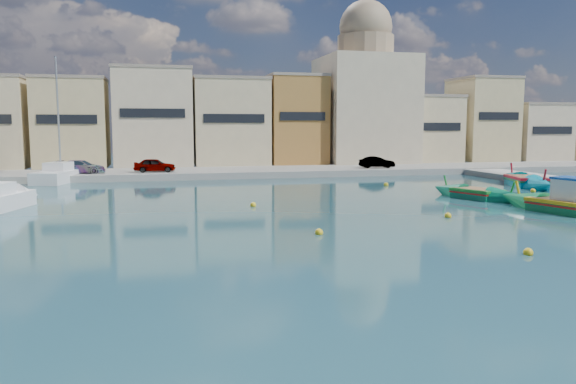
{
  "coord_description": "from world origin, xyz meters",
  "views": [
    {
      "loc": [
        -13.69,
        -21.83,
        4.78
      ],
      "look_at": [
        -7.13,
        6.0,
        1.4
      ],
      "focal_mm": 35.0,
      "sensor_mm": 36.0,
      "label": 1
    }
  ],
  "objects_px": {
    "luzzu_blue_cabin": "(564,206)",
    "luzzu_cyan_mid": "(526,182)",
    "church_block": "(365,94)",
    "luzzu_green": "(477,195)",
    "yacht_midnorth": "(10,200)",
    "yacht_north": "(68,175)"
  },
  "relations": [
    {
      "from": "luzzu_green",
      "to": "yacht_north",
      "type": "xyz_separation_m",
      "value": [
        -28.12,
        19.68,
        0.2
      ]
    },
    {
      "from": "luzzu_blue_cabin",
      "to": "luzzu_cyan_mid",
      "type": "xyz_separation_m",
      "value": [
        6.8,
        12.55,
        -0.07
      ]
    },
    {
      "from": "luzzu_blue_cabin",
      "to": "luzzu_cyan_mid",
      "type": "height_order",
      "value": "luzzu_blue_cabin"
    },
    {
      "from": "luzzu_green",
      "to": "church_block",
      "type": "bearing_deg",
      "value": 83.77
    },
    {
      "from": "church_block",
      "to": "yacht_north",
      "type": "xyz_separation_m",
      "value": [
        -31.29,
        -9.32,
        -7.96
      ]
    },
    {
      "from": "church_block",
      "to": "luzzu_cyan_mid",
      "type": "bearing_deg",
      "value": -77.71
    },
    {
      "from": "luzzu_cyan_mid",
      "to": "luzzu_green",
      "type": "xyz_separation_m",
      "value": [
        -8.16,
        -6.05,
        -0.05
      ]
    },
    {
      "from": "luzzu_cyan_mid",
      "to": "luzzu_green",
      "type": "bearing_deg",
      "value": -143.46
    },
    {
      "from": "luzzu_blue_cabin",
      "to": "church_block",
      "type": "bearing_deg",
      "value": 87.1
    },
    {
      "from": "yacht_midnorth",
      "to": "luzzu_cyan_mid",
      "type": "bearing_deg",
      "value": 4.4
    },
    {
      "from": "church_block",
      "to": "yacht_midnorth",
      "type": "height_order",
      "value": "church_block"
    },
    {
      "from": "luzzu_cyan_mid",
      "to": "yacht_north",
      "type": "xyz_separation_m",
      "value": [
        -36.29,
        13.63,
        0.15
      ]
    },
    {
      "from": "yacht_midnorth",
      "to": "yacht_north",
      "type": "bearing_deg",
      "value": 86.76
    },
    {
      "from": "luzzu_blue_cabin",
      "to": "luzzu_green",
      "type": "distance_m",
      "value": 6.64
    },
    {
      "from": "church_block",
      "to": "luzzu_cyan_mid",
      "type": "distance_m",
      "value": 24.85
    },
    {
      "from": "luzzu_blue_cabin",
      "to": "yacht_north",
      "type": "relative_size",
      "value": 0.78
    },
    {
      "from": "church_block",
      "to": "luzzu_green",
      "type": "xyz_separation_m",
      "value": [
        -3.16,
        -29.0,
        -8.16
      ]
    },
    {
      "from": "luzzu_cyan_mid",
      "to": "luzzu_blue_cabin",
      "type": "bearing_deg",
      "value": -118.44
    },
    {
      "from": "church_block",
      "to": "luzzu_green",
      "type": "distance_m",
      "value": 30.29
    },
    {
      "from": "church_block",
      "to": "luzzu_green",
      "type": "height_order",
      "value": "church_block"
    },
    {
      "from": "yacht_north",
      "to": "luzzu_cyan_mid",
      "type": "bearing_deg",
      "value": -20.59
    },
    {
      "from": "luzzu_blue_cabin",
      "to": "yacht_midnorth",
      "type": "relative_size",
      "value": 0.84
    }
  ]
}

